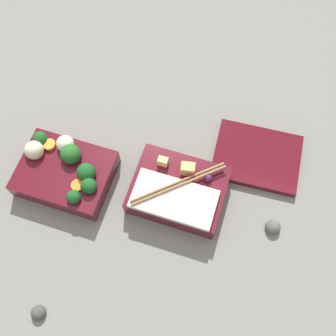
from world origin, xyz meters
TOP-DOWN VIEW (x-y plane):
  - ground_plane at (0.00, 0.00)m, footprint 3.00×3.00m
  - bento_tray_vegetable at (-0.12, -0.02)m, footprint 0.18×0.14m
  - bento_tray_rice at (0.12, 0.01)m, footprint 0.18×0.14m
  - bento_lid at (0.25, 0.14)m, footprint 0.19×0.15m
  - pebble_1 at (-0.06, -0.29)m, footprint 0.03×0.03m
  - pebble_2 at (0.32, 0.00)m, footprint 0.03×0.03m

SIDE VIEW (x-z plane):
  - ground_plane at x=0.00m, z-range 0.00..0.00m
  - pebble_1 at x=-0.06m, z-range -0.01..0.02m
  - pebble_2 at x=0.32m, z-range -0.01..0.02m
  - bento_lid at x=0.25m, z-range 0.00..0.02m
  - bento_tray_rice at x=0.12m, z-range -0.01..0.06m
  - bento_tray_vegetable at x=-0.12m, z-range -0.01..0.07m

